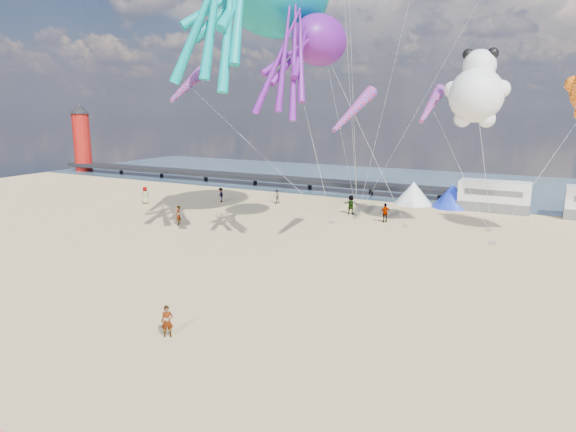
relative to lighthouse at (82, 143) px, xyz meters
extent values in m
plane|color=#DEBE80|center=(56.00, -44.00, -4.50)|extent=(120.00, 120.00, 0.00)
plane|color=#334D61|center=(56.00, 11.00, -4.48)|extent=(120.00, 120.00, 0.00)
cube|color=black|center=(28.00, 0.00, -3.50)|extent=(60.00, 3.00, 0.50)
cylinder|color=#A5140F|center=(0.00, 0.00, 0.00)|extent=(2.60, 2.60, 9.00)
cube|color=silver|center=(62.00, -4.00, -3.00)|extent=(6.60, 2.50, 3.00)
cone|color=white|center=(54.00, -4.00, -3.30)|extent=(4.00, 4.00, 2.40)
cone|color=#1933CC|center=(58.00, -4.00, -3.30)|extent=(4.00, 4.00, 2.40)
imported|color=tan|center=(52.10, -41.08, -3.76)|extent=(0.65, 0.59, 1.48)
imported|color=#7F6659|center=(28.57, -16.98, -3.58)|extent=(0.80, 0.70, 1.84)
imported|color=#7F6659|center=(40.94, -10.41, -3.76)|extent=(0.78, 0.86, 1.48)
imported|color=#7F6659|center=(35.14, -12.43, -3.72)|extent=(0.96, 0.92, 1.56)
imported|color=#7F6659|center=(53.95, -13.87, -3.63)|extent=(1.28, 1.23, 1.74)
imported|color=#7F6659|center=(49.96, -11.91, -3.57)|extent=(1.13, 0.55, 1.86)
imported|color=#7F6659|center=(38.08, -23.16, -3.65)|extent=(0.94, 1.66, 1.70)
cube|color=gray|center=(49.86, -16.49, -4.39)|extent=(0.50, 0.35, 0.22)
cube|color=gray|center=(56.15, -14.91, -4.39)|extent=(0.50, 0.35, 0.22)
cube|color=gray|center=(63.42, -17.35, -4.39)|extent=(0.50, 0.35, 0.22)
cube|color=gray|center=(62.57, -13.19, -4.39)|extent=(0.50, 0.35, 0.22)
cube|color=gray|center=(51.16, -13.35, -4.39)|extent=(0.50, 0.35, 0.22)
camera|label=1|loc=(66.92, -57.76, 5.80)|focal=32.00mm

